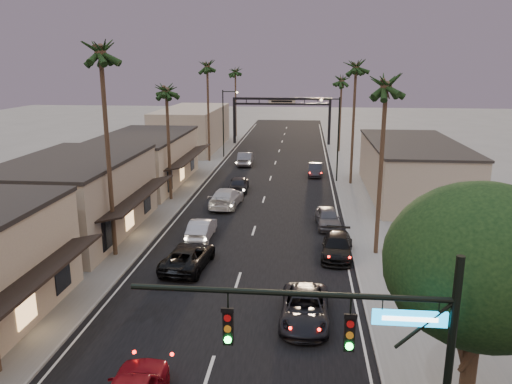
% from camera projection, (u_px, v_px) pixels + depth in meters
% --- Properties ---
extents(ground, '(200.00, 200.00, 0.00)m').
position_uv_depth(ground, '(266.00, 192.00, 49.58)').
color(ground, slate).
rests_on(ground, ground).
extents(road, '(14.00, 120.00, 0.02)m').
position_uv_depth(road, '(270.00, 180.00, 54.39)').
color(road, black).
rests_on(road, ground).
extents(sidewalk_left, '(5.00, 92.00, 0.12)m').
position_uv_depth(sidewalk_left, '(198.00, 165.00, 62.03)').
color(sidewalk_left, slate).
rests_on(sidewalk_left, ground).
extents(sidewalk_right, '(5.00, 92.00, 0.12)m').
position_uv_depth(sidewalk_right, '(352.00, 169.00, 60.22)').
color(sidewalk_right, slate).
rests_on(sidewalk_right, ground).
extents(storefront_mid, '(8.00, 14.00, 5.50)m').
position_uv_depth(storefront_mid, '(75.00, 198.00, 36.64)').
color(storefront_mid, gray).
rests_on(storefront_mid, ground).
extents(storefront_far, '(8.00, 16.00, 5.00)m').
position_uv_depth(storefront_far, '(144.00, 161.00, 52.12)').
color(storefront_far, tan).
rests_on(storefront_far, ground).
extents(storefront_dist, '(8.00, 20.00, 6.00)m').
position_uv_depth(storefront_dist, '(193.00, 128.00, 74.15)').
color(storefront_dist, gray).
rests_on(storefront_dist, ground).
extents(building_right, '(8.00, 18.00, 5.00)m').
position_uv_depth(building_right, '(412.00, 170.00, 47.61)').
color(building_right, gray).
rests_on(building_right, ground).
extents(traffic_signal, '(8.51, 0.22, 7.80)m').
position_uv_depth(traffic_signal, '(375.00, 350.00, 13.08)').
color(traffic_signal, black).
rests_on(traffic_signal, ground).
extents(corner_tree, '(6.20, 6.20, 8.80)m').
position_uv_depth(corner_tree, '(484.00, 271.00, 15.81)').
color(corner_tree, '#38281C').
rests_on(corner_tree, ground).
extents(arch, '(15.20, 0.40, 7.27)m').
position_uv_depth(arch, '(282.00, 109.00, 77.10)').
color(arch, black).
rests_on(arch, ground).
extents(streetlight_right, '(2.13, 0.30, 9.00)m').
position_uv_depth(streetlight_right, '(336.00, 133.00, 52.40)').
color(streetlight_right, black).
rests_on(streetlight_right, ground).
extents(streetlight_left, '(2.13, 0.30, 9.00)m').
position_uv_depth(streetlight_left, '(225.00, 118.00, 66.25)').
color(streetlight_left, black).
rests_on(streetlight_left, ground).
extents(palm_lb, '(3.20, 3.20, 15.20)m').
position_uv_depth(palm_lb, '(100.00, 46.00, 29.71)').
color(palm_lb, '#38281C').
rests_on(palm_lb, ground).
extents(palm_lc, '(3.20, 3.20, 12.20)m').
position_uv_depth(palm_lc, '(166.00, 86.00, 43.92)').
color(palm_lc, '#38281C').
rests_on(palm_lc, ground).
extents(palm_ld, '(3.20, 3.20, 14.20)m').
position_uv_depth(palm_ld, '(207.00, 63.00, 61.74)').
color(palm_ld, '#38281C').
rests_on(palm_ld, ground).
extents(palm_ra, '(3.20, 3.20, 13.20)m').
position_uv_depth(palm_ra, '(387.00, 79.00, 30.48)').
color(palm_ra, '#38281C').
rests_on(palm_ra, ground).
extents(palm_rb, '(3.20, 3.20, 14.20)m').
position_uv_depth(palm_rb, '(356.00, 63.00, 49.50)').
color(palm_rb, '#38281C').
rests_on(palm_rb, ground).
extents(palm_rc, '(3.20, 3.20, 12.20)m').
position_uv_depth(palm_rc, '(342.00, 78.00, 69.26)').
color(palm_rc, '#38281C').
rests_on(palm_rc, ground).
extents(palm_far, '(3.20, 3.20, 13.20)m').
position_uv_depth(palm_far, '(235.00, 69.00, 84.12)').
color(palm_far, '#38281C').
rests_on(palm_far, ground).
extents(oncoming_pickup, '(2.88, 5.48, 1.47)m').
position_uv_depth(oncoming_pickup, '(188.00, 256.00, 31.00)').
color(oncoming_pickup, black).
rests_on(oncoming_pickup, ground).
extents(oncoming_silver, '(1.52, 4.36, 1.44)m').
position_uv_depth(oncoming_silver, '(202.00, 228.00, 36.33)').
color(oncoming_silver, '#9E9EA3').
rests_on(oncoming_silver, ground).
extents(oncoming_white, '(2.72, 5.81, 1.64)m').
position_uv_depth(oncoming_white, '(226.00, 197.00, 44.38)').
color(oncoming_white, '#B7B7B7').
rests_on(oncoming_white, ground).
extents(oncoming_dgrey, '(2.00, 4.54, 1.52)m').
position_uv_depth(oncoming_dgrey, '(239.00, 184.00, 49.66)').
color(oncoming_dgrey, black).
rests_on(oncoming_dgrey, ground).
extents(oncoming_grey_far, '(2.00, 5.07, 1.64)m').
position_uv_depth(oncoming_grey_far, '(245.00, 159.00, 62.43)').
color(oncoming_grey_far, '#525157').
rests_on(oncoming_grey_far, ground).
extents(curbside_near, '(2.43, 5.12, 1.41)m').
position_uv_depth(curbside_near, '(305.00, 308.00, 24.48)').
color(curbside_near, black).
rests_on(curbside_near, ground).
extents(curbside_black, '(2.37, 4.98, 1.40)m').
position_uv_depth(curbside_black, '(337.00, 246.00, 32.79)').
color(curbside_black, black).
rests_on(curbside_black, ground).
extents(curbside_grey, '(2.06, 4.48, 1.49)m').
position_uv_depth(curbside_grey, '(328.00, 218.00, 38.79)').
color(curbside_grey, '#49494E').
rests_on(curbside_grey, ground).
extents(curbside_far, '(1.73, 4.26, 1.37)m').
position_uv_depth(curbside_far, '(315.00, 170.00, 56.46)').
color(curbside_far, black).
rests_on(curbside_far, ground).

